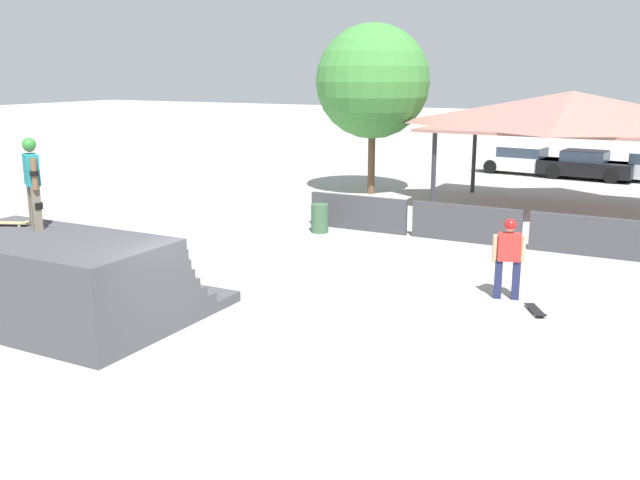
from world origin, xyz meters
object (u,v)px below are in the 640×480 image
skateboard_on_deck (11,223)px  parked_car_black (586,166)px  tree_beside_pavilion (373,82)px  bystander_walking (509,252)px  skater_on_deck (32,177)px  parked_car_white (524,161)px  trash_bin (320,218)px  skateboard_on_ground (536,310)px

skateboard_on_deck → parked_car_black: (7.56, 24.05, -1.15)m
tree_beside_pavilion → parked_car_black: tree_beside_pavilion is taller
parked_car_black → bystander_walking: bearing=-81.2°
skater_on_deck → parked_car_black: bearing=104.5°
skater_on_deck → parked_car_black: size_ratio=0.42×
skateboard_on_deck → tree_beside_pavilion: bearing=63.9°
skateboard_on_deck → skater_on_deck: bearing=-13.8°
skateboard_on_deck → parked_car_white: size_ratio=0.18×
trash_bin → parked_car_black: (5.38, 15.06, 0.18)m
skater_on_deck → skateboard_on_deck: size_ratio=2.20×
skateboard_on_deck → trash_bin: (2.18, 8.99, -1.33)m
skateboard_on_deck → bystander_walking: 10.15m
skateboard_on_ground → parked_car_white: parked_car_white is taller
trash_bin → parked_car_black: size_ratio=0.20×
skateboard_on_deck → parked_car_black: bearing=48.9°
trash_bin → parked_car_white: parked_car_white is taller
skateboard_on_ground → tree_beside_pavilion: (-8.70, 11.45, 4.24)m
skateboard_on_ground → parked_car_black: size_ratio=0.19×
bystander_walking → tree_beside_pavilion: size_ratio=0.27×
skater_on_deck → parked_car_white: 24.75m
skater_on_deck → trash_bin: (1.57, 8.89, -2.29)m
skateboard_on_ground → parked_car_black: (-1.85, 19.47, 0.54)m
tree_beside_pavilion → trash_bin: 8.16m
skater_on_deck → trash_bin: bearing=110.7°
skateboard_on_ground → trash_bin: trash_bin is taller
trash_bin → parked_car_black: bearing=70.3°
skateboard_on_deck → trash_bin: 9.35m
trash_bin → parked_car_white: 15.64m
skater_on_deck → bystander_walking: 9.69m
skater_on_deck → skateboard_on_deck: bearing=-139.5°
skateboard_on_deck → tree_beside_pavilion: size_ratio=0.12×
skateboard_on_deck → parked_car_white: skateboard_on_deck is taller
skateboard_on_deck → parked_car_white: bearing=55.4°
tree_beside_pavilion → parked_car_white: tree_beside_pavilion is taller
parked_car_white → trash_bin: bearing=-92.9°
tree_beside_pavilion → trash_bin: bearing=-78.2°
skateboard_on_deck → skateboard_on_ground: skateboard_on_deck is taller
trash_bin → tree_beside_pavilion: bearing=101.8°
skater_on_deck → bystander_walking: size_ratio=1.02×
skateboard_on_ground → skateboard_on_deck: bearing=-93.3°
skater_on_deck → parked_car_black: 25.02m
tree_beside_pavilion → parked_car_black: 11.18m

